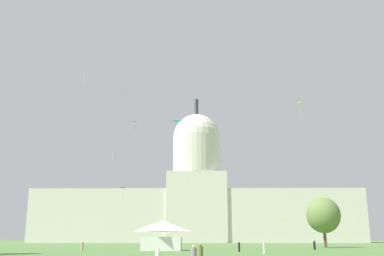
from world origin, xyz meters
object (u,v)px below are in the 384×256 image
object	(u,v)px
capitol_building	(197,201)
tree_east_far	(323,215)
kite_lime_mid	(301,106)
kite_white_high	(85,73)
kite_gold_mid	(114,150)
kite_yellow_low	(284,219)
event_tent	(162,235)
person_olive_front_center	(200,256)
person_white_back_left	(264,248)
kite_turquoise_high	(122,96)
person_tan_mid_center	(82,246)
kite_red_low	(125,189)
person_black_mid_right	(314,245)
person_black_back_right	(239,247)
kite_cyan_mid	(177,126)
kite_blue_high	(136,123)

from	to	relation	value
capitol_building	tree_east_far	world-z (taller)	capitol_building
kite_lime_mid	kite_white_high	bearing A→B (deg)	36.06
kite_gold_mid	kite_yellow_low	bearing A→B (deg)	-69.21
event_tent	kite_gold_mid	size ratio (longest dim) A/B	1.87
person_olive_front_center	kite_lime_mid	distance (m)	82.34
tree_east_far	person_white_back_left	xyz separation A→B (m)	(-19.64, -39.72, -6.43)
kite_turquoise_high	kite_yellow_low	size ratio (longest dim) A/B	0.63
event_tent	person_white_back_left	size ratio (longest dim) A/B	4.49
event_tent	person_tan_mid_center	size ratio (longest dim) A/B	4.50
person_tan_mid_center	kite_red_low	xyz separation A→B (m)	(-0.60, 45.94, 14.65)
event_tent	person_black_mid_right	xyz separation A→B (m)	(28.12, 5.55, -1.80)
person_black_back_right	kite_yellow_low	world-z (taller)	kite_yellow_low
kite_cyan_mid	person_tan_mid_center	bearing A→B (deg)	-38.25
person_olive_front_center	kite_gold_mid	xyz separation A→B (m)	(-28.63, 112.81, 30.20)
kite_cyan_mid	kite_gold_mid	xyz separation A→B (m)	(-25.15, 78.78, 11.38)
event_tent	person_olive_front_center	distance (m)	46.11
kite_lime_mid	kite_cyan_mid	xyz separation A→B (m)	(-28.96, -36.94, -14.28)
person_tan_mid_center	kite_cyan_mid	distance (m)	26.96
person_olive_front_center	kite_gold_mid	bearing A→B (deg)	-176.03
person_white_back_left	person_black_mid_right	bearing A→B (deg)	41.95
person_tan_mid_center	kite_lime_mid	bearing A→B (deg)	56.84
person_white_back_left	kite_white_high	world-z (taller)	kite_white_high
capitol_building	person_black_back_right	xyz separation A→B (m)	(7.00, -133.34, -17.62)
kite_gold_mid	person_black_back_right	bearing A→B (deg)	-164.63
tree_east_far	person_olive_front_center	xyz separation A→B (m)	(-28.78, -69.53, -6.39)
event_tent	person_black_mid_right	bearing A→B (deg)	11.98
kite_white_high	kite_cyan_mid	distance (m)	51.65
person_olive_front_center	kite_red_low	xyz separation A→B (m)	(-20.66, 89.70, 14.59)
kite_yellow_low	kite_gold_mid	size ratio (longest dim) A/B	0.95
person_black_mid_right	kite_blue_high	distance (m)	92.59
person_black_back_right	person_olive_front_center	bearing A→B (deg)	-25.99
kite_lime_mid	kite_blue_high	world-z (taller)	kite_blue_high
person_black_back_right	kite_blue_high	size ratio (longest dim) A/B	0.47
kite_cyan_mid	person_olive_front_center	bearing A→B (deg)	88.02
kite_blue_high	person_black_mid_right	bearing A→B (deg)	-100.76
kite_cyan_mid	kite_blue_high	bearing A→B (deg)	-85.53
kite_red_low	kite_yellow_low	size ratio (longest dim) A/B	0.96
kite_turquoise_high	kite_gold_mid	world-z (taller)	kite_turquoise_high
kite_turquoise_high	person_white_back_left	bearing A→B (deg)	46.12
person_black_back_right	kite_blue_high	world-z (taller)	kite_blue_high
kite_red_low	kite_cyan_mid	size ratio (longest dim) A/B	1.33
person_white_back_left	kite_yellow_low	distance (m)	123.74
event_tent	kite_lime_mid	bearing A→B (deg)	39.20
person_black_mid_right	kite_blue_high	world-z (taller)	kite_blue_high
person_black_back_right	kite_red_low	distance (m)	59.88
capitol_building	kite_turquoise_high	xyz separation A→B (m)	(-30.12, -35.00, 39.87)
person_black_back_right	person_white_back_left	distance (m)	8.94
kite_turquoise_high	kite_red_low	bearing A→B (deg)	37.76
capitol_building	person_black_back_right	world-z (taller)	capitol_building
kite_white_high	kite_gold_mid	distance (m)	42.57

